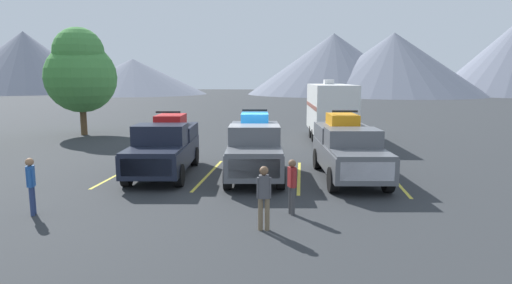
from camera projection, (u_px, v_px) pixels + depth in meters
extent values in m
plane|color=#2D3033|center=(253.00, 175.00, 16.99)|extent=(240.00, 240.00, 0.00)
cube|color=black|center=(164.00, 154.00, 16.94)|extent=(2.61, 5.67, 0.86)
cube|color=black|center=(151.00, 151.00, 14.91)|extent=(2.12, 1.73, 0.08)
cube|color=black|center=(160.00, 135.00, 16.32)|extent=(2.07, 1.62, 0.82)
cube|color=slate|center=(157.00, 136.00, 15.75)|extent=(1.82, 0.42, 0.60)
cube|color=black|center=(171.00, 132.00, 18.29)|extent=(2.26, 2.72, 0.57)
cube|color=silver|center=(146.00, 167.00, 14.25)|extent=(1.74, 0.24, 0.60)
cylinder|color=black|center=(179.00, 175.00, 15.15)|extent=(0.36, 0.84, 0.81)
cylinder|color=black|center=(127.00, 175.00, 15.16)|extent=(0.36, 0.84, 0.81)
cylinder|color=black|center=(195.00, 156.00, 18.84)|extent=(0.36, 0.84, 0.81)
cylinder|color=black|center=(152.00, 156.00, 18.85)|extent=(0.36, 0.84, 0.81)
cube|color=red|center=(171.00, 120.00, 18.22)|extent=(1.29, 1.72, 0.45)
cylinder|color=black|center=(179.00, 121.00, 17.67)|extent=(0.22, 0.46, 0.44)
cylinder|color=black|center=(157.00, 121.00, 17.67)|extent=(0.22, 0.46, 0.44)
cylinder|color=black|center=(184.00, 119.00, 18.76)|extent=(0.22, 0.46, 0.44)
cylinder|color=black|center=(163.00, 119.00, 18.77)|extent=(0.22, 0.46, 0.44)
cube|color=black|center=(168.00, 112.00, 17.71)|extent=(1.03, 0.19, 0.08)
cube|color=#595B60|center=(254.00, 156.00, 16.46)|extent=(2.55, 5.43, 0.92)
cube|color=#595B60|center=(254.00, 151.00, 14.52)|extent=(2.07, 1.66, 0.08)
cube|color=#595B60|center=(254.00, 136.00, 15.86)|extent=(2.02, 1.55, 0.77)
cube|color=slate|center=(254.00, 137.00, 15.32)|extent=(1.78, 0.40, 0.57)
cube|color=#595B60|center=(255.00, 131.00, 17.74)|extent=(2.21, 2.61, 0.62)
cube|color=silver|center=(254.00, 169.00, 13.89)|extent=(1.71, 0.24, 0.65)
cylinder|color=black|center=(281.00, 178.00, 14.76)|extent=(0.36, 0.85, 0.82)
cylinder|color=black|center=(228.00, 178.00, 14.77)|extent=(0.36, 0.85, 0.82)
cylinder|color=black|center=(276.00, 159.00, 18.29)|extent=(0.36, 0.85, 0.82)
cylinder|color=black|center=(233.00, 158.00, 18.30)|extent=(0.36, 0.85, 0.82)
cube|color=blue|center=(255.00, 118.00, 17.66)|extent=(1.26, 1.65, 0.45)
cylinder|color=black|center=(266.00, 120.00, 17.14)|extent=(0.22, 0.46, 0.44)
cylinder|color=black|center=(243.00, 120.00, 17.14)|extent=(0.22, 0.46, 0.44)
cylinder|color=black|center=(265.00, 117.00, 18.19)|extent=(0.22, 0.46, 0.44)
cylinder|color=black|center=(244.00, 117.00, 18.19)|extent=(0.22, 0.46, 0.44)
cube|color=black|center=(255.00, 110.00, 17.18)|extent=(1.01, 0.18, 0.08)
cube|color=#595B60|center=(349.00, 157.00, 16.19)|extent=(2.60, 5.70, 0.88)
cube|color=#595B60|center=(362.00, 154.00, 14.16)|extent=(2.11, 1.74, 0.08)
cube|color=#595B60|center=(353.00, 138.00, 15.58)|extent=(2.06, 1.63, 0.70)
cube|color=slate|center=(356.00, 140.00, 15.01)|extent=(1.81, 0.39, 0.52)
cube|color=#595B60|center=(342.00, 132.00, 17.55)|extent=(2.25, 2.73, 0.62)
cube|color=silver|center=(367.00, 171.00, 13.49)|extent=(1.73, 0.24, 0.61)
cylinder|color=black|center=(388.00, 180.00, 14.40)|extent=(0.37, 0.89, 0.87)
cylinder|color=black|center=(333.00, 180.00, 14.41)|extent=(0.37, 0.89, 0.87)
cylinder|color=black|center=(361.00, 159.00, 18.11)|extent=(0.37, 0.89, 0.87)
cylinder|color=black|center=(317.00, 159.00, 18.12)|extent=(0.37, 0.89, 0.87)
cube|color=orange|center=(342.00, 120.00, 17.47)|extent=(1.29, 1.73, 0.45)
cylinder|color=black|center=(357.00, 121.00, 16.92)|extent=(0.22, 0.46, 0.44)
cylinder|color=black|center=(334.00, 121.00, 16.92)|extent=(0.22, 0.46, 0.44)
cylinder|color=black|center=(351.00, 118.00, 18.02)|extent=(0.22, 0.46, 0.44)
cylinder|color=black|center=(329.00, 118.00, 18.03)|extent=(0.22, 0.46, 0.44)
cube|color=black|center=(345.00, 111.00, 16.96)|extent=(1.02, 0.19, 0.08)
cube|color=gold|center=(122.00, 172.00, 17.51)|extent=(0.12, 5.50, 0.01)
cube|color=gold|center=(209.00, 174.00, 17.13)|extent=(0.12, 5.50, 0.01)
cube|color=gold|center=(299.00, 176.00, 16.74)|extent=(0.12, 5.50, 0.01)
cube|color=gold|center=(394.00, 179.00, 16.35)|extent=(0.12, 5.50, 0.01)
cube|color=white|center=(330.00, 108.00, 26.35)|extent=(2.81, 6.99, 2.91)
cube|color=brown|center=(311.00, 106.00, 26.37)|extent=(0.47, 6.55, 0.24)
cube|color=silver|center=(329.00, 82.00, 27.12)|extent=(0.65, 0.74, 0.30)
cube|color=#333333|center=(339.00, 145.00, 22.63)|extent=(0.20, 1.21, 0.12)
cylinder|color=black|center=(349.00, 135.00, 25.74)|extent=(0.27, 0.77, 0.76)
cylinder|color=black|center=(313.00, 135.00, 25.82)|extent=(0.27, 0.77, 0.76)
cylinder|color=black|center=(345.00, 132.00, 27.36)|extent=(0.27, 0.77, 0.76)
cylinder|color=black|center=(311.00, 132.00, 27.44)|extent=(0.27, 0.77, 0.76)
cylinder|color=navy|center=(33.00, 200.00, 12.10)|extent=(0.12, 0.12, 0.83)
cylinder|color=navy|center=(32.00, 202.00, 11.94)|extent=(0.12, 0.12, 0.83)
cube|color=#2659A5|center=(31.00, 176.00, 11.91)|extent=(0.27, 0.30, 0.59)
sphere|color=#9E704C|center=(29.00, 162.00, 11.85)|extent=(0.23, 0.23, 0.23)
cylinder|color=#2659A5|center=(32.00, 176.00, 12.04)|extent=(0.10, 0.10, 0.53)
cylinder|color=#2659A5|center=(30.00, 178.00, 11.79)|extent=(0.10, 0.10, 0.53)
cylinder|color=#726047|center=(260.00, 214.00, 10.81)|extent=(0.12, 0.12, 0.85)
cylinder|color=#726047|center=(267.00, 214.00, 10.81)|extent=(0.12, 0.12, 0.85)
cube|color=#4C4C51|center=(264.00, 187.00, 10.70)|extent=(0.27, 0.22, 0.60)
sphere|color=brown|center=(264.00, 171.00, 10.64)|extent=(0.23, 0.23, 0.23)
cylinder|color=#4C4C51|center=(259.00, 188.00, 10.71)|extent=(0.10, 0.10, 0.54)
cylinder|color=#4C4C51|center=(269.00, 188.00, 10.71)|extent=(0.10, 0.10, 0.54)
cylinder|color=#3F3F42|center=(291.00, 200.00, 12.15)|extent=(0.12, 0.12, 0.81)
cylinder|color=#3F3F42|center=(293.00, 201.00, 12.00)|extent=(0.12, 0.12, 0.81)
cube|color=maroon|center=(292.00, 177.00, 11.97)|extent=(0.27, 0.29, 0.57)
sphere|color=brown|center=(292.00, 163.00, 11.91)|extent=(0.22, 0.22, 0.22)
cylinder|color=maroon|center=(290.00, 177.00, 12.10)|extent=(0.09, 0.09, 0.51)
cylinder|color=maroon|center=(294.00, 179.00, 11.86)|extent=(0.09, 0.09, 0.51)
cylinder|color=brown|center=(83.00, 115.00, 28.67)|extent=(0.42, 0.42, 2.70)
sphere|color=#478C42|center=(81.00, 78.00, 28.29)|extent=(4.67, 4.67, 4.67)
sphere|color=#478C42|center=(79.00, 52.00, 27.77)|extent=(3.27, 3.27, 3.27)
cone|color=slate|center=(25.00, 62.00, 105.28)|extent=(38.67, 38.67, 15.12)
cone|color=slate|center=(133.00, 77.00, 97.91)|extent=(33.66, 33.66, 8.08)
cone|color=slate|center=(333.00, 64.00, 97.11)|extent=(39.27, 39.27, 13.78)
cone|color=slate|center=(393.00, 64.00, 91.01)|extent=(38.21, 38.21, 13.30)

